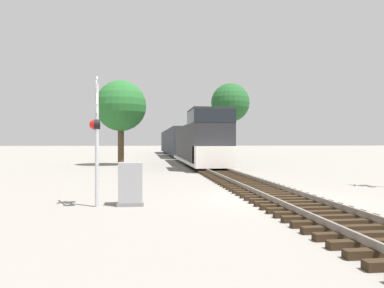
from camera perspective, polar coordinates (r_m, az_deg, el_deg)
ground_plane at (r=14.03m, az=12.88°, el=-8.12°), size 400.00×400.00×0.00m
rail_track_bed at (r=14.02m, az=12.88°, el=-7.57°), size 2.60×160.00×0.31m
freight_train at (r=50.89m, az=-1.81°, el=0.29°), size 2.97×53.50×4.49m
crossing_signal_near at (r=12.22m, az=-14.42°, el=1.91°), size 0.44×1.01×4.07m
relay_cabinet at (r=12.37m, az=-9.35°, el=-6.06°), size 0.84×0.68×1.39m
tree_far_right at (r=33.98m, az=-10.79°, el=5.66°), size 4.50×4.50×7.53m
tree_mid_background at (r=51.34m, az=5.85°, el=6.27°), size 5.23×5.23×10.04m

